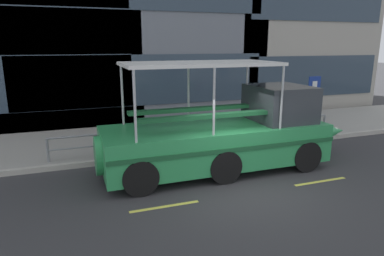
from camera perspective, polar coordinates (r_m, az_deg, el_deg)
ground_plane at (r=10.16m, az=7.89°, el=-9.41°), size 120.00×120.00×0.00m
sidewalk at (r=15.04m, az=-1.94°, el=-1.17°), size 32.00×4.80×0.18m
curb_edge at (r=12.78m, az=1.48°, el=-3.91°), size 32.00×0.18×0.18m
lane_centreline at (r=9.69m, az=9.51°, el=-10.64°), size 25.80×0.12×0.01m
curb_guardrail at (r=13.02m, az=2.22°, el=-0.59°), size 11.26×0.09×0.84m
parking_sign at (r=15.64m, az=19.59°, el=5.25°), size 0.60×0.12×2.48m
duck_tour_boat at (r=11.15m, az=6.46°, el=-1.15°), size 8.91×2.53×3.47m
pedestrian_near_bow at (r=15.21m, az=10.91°, el=3.26°), size 0.49×0.29×1.78m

